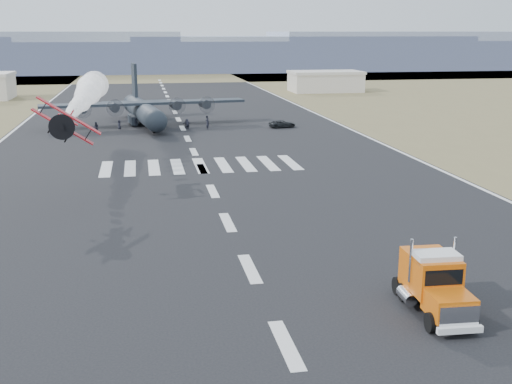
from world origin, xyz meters
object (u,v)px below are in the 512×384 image
object	(u,v)px
aerobatic_biplane	(65,122)
transport_aircraft	(143,110)
semi_truck	(434,282)
hangar_right	(325,81)
crew_b	(96,127)
support_vehicle	(282,124)
crew_h	(207,121)
crew_a	(188,124)
crew_c	(136,122)
crew_d	(186,124)
crew_f	(187,124)
crew_g	(208,124)
crew_e	(119,125)

from	to	relation	value
aerobatic_biplane	transport_aircraft	size ratio (longest dim) A/B	0.16
semi_truck	hangar_right	bearing A→B (deg)	78.88
semi_truck	crew_b	size ratio (longest dim) A/B	4.64
support_vehicle	crew_h	xyz separation A→B (m)	(-13.22, 5.08, 0.24)
hangar_right	crew_b	bearing A→B (deg)	-131.53
crew_a	crew_c	xyz separation A→B (m)	(-9.17, 4.11, -0.01)
aerobatic_biplane	crew_d	bearing A→B (deg)	73.07
aerobatic_biplane	crew_a	xyz separation A→B (m)	(15.66, 49.42, -7.39)
crew_h	support_vehicle	bearing A→B (deg)	109.97
crew_b	crew_h	xyz separation A→B (m)	(19.67, 5.41, -0.02)
crew_b	crew_f	bearing A→B (deg)	42.04
hangar_right	crew_h	distance (m)	75.72
transport_aircraft	crew_g	world-z (taller)	transport_aircraft
crew_b	crew_h	bearing A→B (deg)	49.34
semi_truck	crew_e	xyz separation A→B (m)	(-21.12, 82.04, -1.10)
support_vehicle	crew_c	bearing A→B (deg)	68.73
crew_d	hangar_right	bearing A→B (deg)	-139.09
aerobatic_biplane	crew_g	size ratio (longest dim) A/B	3.40
transport_aircraft	crew_h	bearing A→B (deg)	-24.42
support_vehicle	semi_truck	bearing A→B (deg)	164.86
crew_f	crew_g	distance (m)	3.92
hangar_right	crew_d	bearing A→B (deg)	-124.36
crew_a	crew_f	world-z (taller)	crew_f
aerobatic_biplane	crew_e	distance (m)	51.97
crew_g	crew_h	xyz separation A→B (m)	(0.38, 4.84, 0.01)
crew_a	crew_d	world-z (taller)	crew_a
aerobatic_biplane	crew_g	xyz separation A→B (m)	(19.10, 48.24, -7.34)
semi_truck	crew_d	size ratio (longest dim) A/B	5.34
crew_g	crew_h	size ratio (longest dim) A/B	0.99
crew_a	crew_h	size ratio (longest dim) A/B	0.94
support_vehicle	crew_e	world-z (taller)	crew_e
support_vehicle	crew_c	distance (m)	26.78
crew_c	crew_b	bearing A→B (deg)	85.93
crew_a	hangar_right	bearing A→B (deg)	63.54
aerobatic_biplane	crew_g	world-z (taller)	aerobatic_biplane
aerobatic_biplane	crew_d	xyz separation A→B (m)	(15.46, 50.23, -7.43)
crew_c	crew_g	xyz separation A→B (m)	(12.60, -5.29, 0.05)
crew_a	crew_d	distance (m)	0.83
support_vehicle	crew_c	world-z (taller)	crew_c
crew_c	support_vehicle	bearing A→B (deg)	-147.17
transport_aircraft	support_vehicle	bearing A→B (deg)	-26.97
crew_g	hangar_right	bearing A→B (deg)	-60.08
hangar_right	transport_aircraft	xyz separation A→B (m)	(-52.80, -60.07, -0.22)
crew_d	aerobatic_biplane	bearing A→B (deg)	58.16
aerobatic_biplane	crew_g	bearing A→B (deg)	68.58
crew_f	crew_h	xyz separation A→B (m)	(3.93, 3.17, 0.05)
crew_b	crew_g	size ratio (longest dim) A/B	1.03
support_vehicle	crew_a	size ratio (longest dim) A/B	2.80
crew_f	crew_d	bearing A→B (deg)	109.37
hangar_right	crew_c	world-z (taller)	hangar_right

